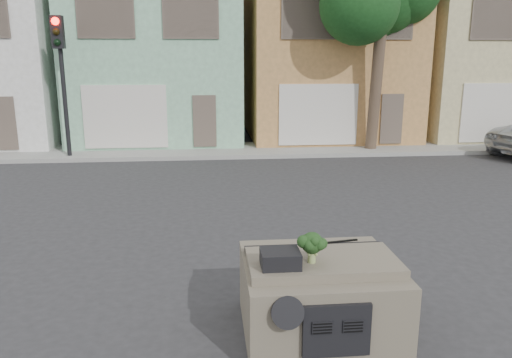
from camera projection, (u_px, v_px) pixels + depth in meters
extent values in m
plane|color=#303033|center=(284.00, 249.00, 9.67)|extent=(120.00, 120.00, 0.00)
cube|color=gray|center=(244.00, 150.00, 19.82)|extent=(40.00, 3.00, 0.15)
cube|color=#8AC19D|center=(160.00, 55.00, 22.49)|extent=(7.20, 8.20, 7.55)
cube|color=tan|center=(323.00, 55.00, 23.20)|extent=(7.20, 8.20, 7.55)
cube|color=#C4B885|center=(476.00, 55.00, 23.91)|extent=(7.20, 8.20, 7.55)
cube|color=black|center=(63.00, 89.00, 17.66)|extent=(0.40, 0.40, 5.10)
cube|color=#153E17|center=(378.00, 41.00, 18.63)|extent=(4.40, 4.00, 8.50)
cube|color=#675E4E|center=(319.00, 293.00, 6.64)|extent=(2.00, 1.80, 1.12)
cube|color=black|center=(280.00, 259.00, 6.09)|extent=(0.48, 0.38, 0.20)
cube|color=black|center=(334.00, 242.00, 6.90)|extent=(0.69, 0.15, 0.02)
cube|color=black|center=(312.00, 247.00, 6.19)|extent=(0.33, 0.33, 0.40)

